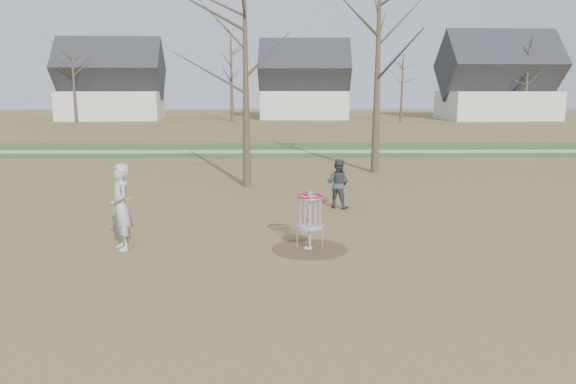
{
  "coord_description": "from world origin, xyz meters",
  "views": [
    {
      "loc": [
        -0.66,
        -12.82,
        3.82
      ],
      "look_at": [
        -0.5,
        1.5,
        1.1
      ],
      "focal_mm": 35.0,
      "sensor_mm": 36.0,
      "label": 1
    }
  ],
  "objects_px": {
    "disc_golf_basket": "(310,212)",
    "player_standing": "(121,207)",
    "disc_grounded": "(308,248)",
    "player_throwing": "(338,184)"
  },
  "relations": [
    {
      "from": "disc_golf_basket",
      "to": "player_standing",
      "type": "bearing_deg",
      "value": 179.24
    },
    {
      "from": "player_standing",
      "to": "disc_golf_basket",
      "type": "xyz_separation_m",
      "value": [
        4.43,
        -0.06,
        -0.11
      ]
    },
    {
      "from": "disc_grounded",
      "to": "disc_golf_basket",
      "type": "xyz_separation_m",
      "value": [
        0.04,
        -0.04,
        0.89
      ]
    },
    {
      "from": "player_standing",
      "to": "disc_grounded",
      "type": "bearing_deg",
      "value": 61.47
    },
    {
      "from": "player_standing",
      "to": "disc_golf_basket",
      "type": "height_order",
      "value": "player_standing"
    },
    {
      "from": "player_throwing",
      "to": "disc_golf_basket",
      "type": "height_order",
      "value": "player_throwing"
    },
    {
      "from": "player_standing",
      "to": "player_throwing",
      "type": "xyz_separation_m",
      "value": [
        5.55,
        4.54,
        -0.24
      ]
    },
    {
      "from": "player_throwing",
      "to": "disc_grounded",
      "type": "height_order",
      "value": "player_throwing"
    },
    {
      "from": "disc_golf_basket",
      "to": "player_throwing",
      "type": "bearing_deg",
      "value": 76.37
    },
    {
      "from": "player_throwing",
      "to": "disc_golf_basket",
      "type": "distance_m",
      "value": 4.73
    }
  ]
}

